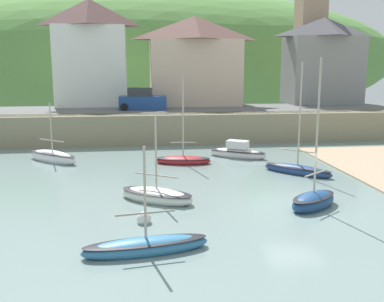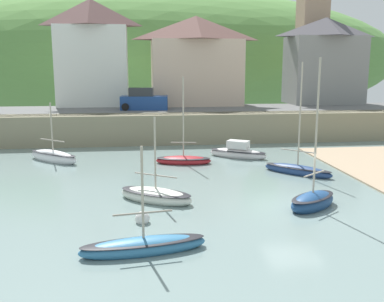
# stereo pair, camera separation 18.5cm
# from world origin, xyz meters

# --- Properties ---
(quay_seawall) EXTENTS (48.00, 9.40, 2.40)m
(quay_seawall) POSITION_xyz_m (0.00, 17.50, 1.36)
(quay_seawall) COLOR gray
(quay_seawall) RESTS_ON ground
(hillside_backdrop) EXTENTS (80.00, 44.00, 20.90)m
(hillside_backdrop) POSITION_xyz_m (-3.97, 55.20, 7.31)
(hillside_backdrop) COLOR #5A8D43
(hillside_backdrop) RESTS_ON ground
(waterfront_building_left) EXTENTS (6.88, 4.38, 9.94)m
(waterfront_building_left) POSITION_xyz_m (-11.23, 25.20, 7.48)
(waterfront_building_left) COLOR silver
(waterfront_building_left) RESTS_ON ground
(waterfront_building_centre) EXTENTS (8.91, 5.70, 8.52)m
(waterfront_building_centre) POSITION_xyz_m (-1.29, 25.20, 6.73)
(waterfront_building_centre) COLOR beige
(waterfront_building_centre) RESTS_ON ground
(waterfront_building_right) EXTENTS (7.51, 4.95, 8.54)m
(waterfront_building_right) POSITION_xyz_m (11.84, 25.20, 6.75)
(waterfront_building_right) COLOR gray
(waterfront_building_right) RESTS_ON ground
(church_with_spire) EXTENTS (3.00, 3.00, 16.34)m
(church_with_spire) POSITION_xyz_m (11.93, 29.20, 10.82)
(church_with_spire) COLOR tan
(church_with_spire) RESTS_ON ground
(rowboat_small_beached) EXTENTS (3.06, 2.75, 6.81)m
(rowboat_small_beached) POSITION_xyz_m (0.69, -0.46, 0.33)
(rowboat_small_beached) COLOR navy
(rowboat_small_beached) RESTS_ON ground
(sailboat_white_hull) EXTENTS (4.47, 1.68, 3.84)m
(sailboat_white_hull) POSITION_xyz_m (-6.87, -4.40, 0.23)
(sailboat_white_hull) COLOR teal
(sailboat_white_hull) RESTS_ON ground
(sailboat_nearest_shore) EXTENTS (3.75, 1.95, 5.70)m
(sailboat_nearest_shore) POSITION_xyz_m (-4.14, 9.27, 0.23)
(sailboat_nearest_shore) COLOR #A61E25
(sailboat_nearest_shore) RESTS_ON ground
(dinghy_open_wooden) EXTENTS (3.65, 3.66, 6.61)m
(dinghy_open_wooden) POSITION_xyz_m (2.21, 5.63, 0.27)
(dinghy_open_wooden) COLOR navy
(dinghy_open_wooden) RESTS_ON ground
(sailboat_tall_mast) EXTENTS (3.91, 3.53, 4.11)m
(sailboat_tall_mast) POSITION_xyz_m (-12.63, 10.87, 0.31)
(sailboat_tall_mast) COLOR white
(sailboat_tall_mast) RESTS_ON ground
(sailboat_blue_trim) EXTENTS (3.90, 3.22, 4.15)m
(sailboat_blue_trim) POSITION_xyz_m (-6.24, 1.37, 0.26)
(sailboat_blue_trim) COLOR silver
(sailboat_blue_trim) RESTS_ON ground
(sailboat_far_left) EXTENTS (4.09, 3.21, 1.36)m
(sailboat_far_left) POSITION_xyz_m (-0.22, 10.71, 0.33)
(sailboat_far_left) COLOR silver
(sailboat_far_left) RESTS_ON ground
(parked_car_near_slipway) EXTENTS (4.23, 2.05, 1.95)m
(parked_car_near_slipway) POSITION_xyz_m (-6.51, 20.70, 3.20)
(parked_car_near_slipway) COLOR navy
(parked_car_near_slipway) RESTS_ON ground
(mooring_buoy) EXTENTS (0.60, 0.60, 0.60)m
(mooring_buoy) POSITION_xyz_m (-6.88, -1.52, 0.18)
(mooring_buoy) COLOR silver
(mooring_buoy) RESTS_ON ground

